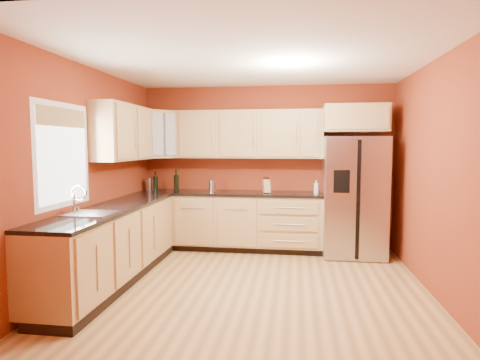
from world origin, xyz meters
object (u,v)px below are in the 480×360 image
(refrigerator, at_px, (354,196))
(canister_left, at_px, (212,186))
(wine_bottle_a, at_px, (155,181))
(knife_block, at_px, (266,186))
(soap_dispenser, at_px, (316,187))

(refrigerator, height_order, canister_left, refrigerator)
(refrigerator, xyz_separation_m, wine_bottle_a, (-3.08, -0.01, 0.20))
(canister_left, height_order, knife_block, knife_block)
(soap_dispenser, bearing_deg, canister_left, 178.83)
(knife_block, relative_size, soap_dispenser, 1.02)
(wine_bottle_a, xyz_separation_m, soap_dispenser, (2.53, 0.05, -0.07))
(soap_dispenser, bearing_deg, refrigerator, -4.42)
(refrigerator, relative_size, canister_left, 9.98)
(refrigerator, xyz_separation_m, canister_left, (-2.17, 0.08, 0.12))
(canister_left, bearing_deg, wine_bottle_a, -174.77)
(refrigerator, height_order, knife_block, refrigerator)
(knife_block, bearing_deg, wine_bottle_a, 161.39)
(canister_left, relative_size, knife_block, 0.88)
(canister_left, distance_m, soap_dispenser, 1.62)
(refrigerator, distance_m, soap_dispenser, 0.57)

